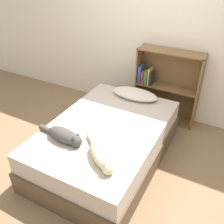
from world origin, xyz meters
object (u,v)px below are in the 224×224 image
cat_dark (65,136)px  bookshelf (165,84)px  cat_light (102,155)px  pillow (135,94)px  bed (107,143)px

cat_dark → bookshelf: bookshelf is taller
cat_light → bookshelf: bearing=128.3°
pillow → bookshelf: bearing=61.9°
pillow → cat_dark: bearing=-102.5°
cat_dark → bookshelf: bearing=78.4°
bed → cat_light: size_ratio=3.51×
cat_light → cat_dark: bearing=-149.5°
bookshelf → cat_light: bearing=-91.5°
cat_dark → bookshelf: size_ratio=0.54×
pillow → cat_light: bearing=-80.1°
pillow → cat_dark: cat_dark is taller
cat_light → bookshelf: size_ratio=0.50×
bookshelf → pillow: bearing=-118.1°
pillow → bookshelf: bookshelf is taller
pillow → cat_light: size_ratio=1.19×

